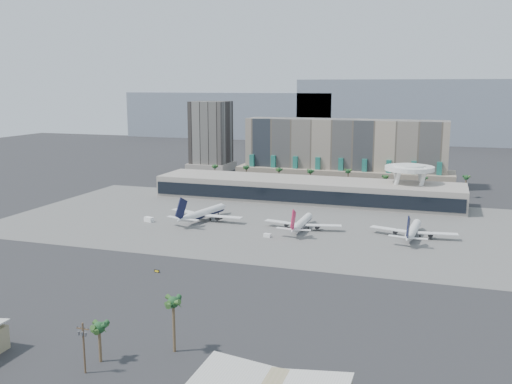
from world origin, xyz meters
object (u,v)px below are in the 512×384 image
(utility_pole, at_px, (83,344))
(airliner_right, at_px, (413,230))
(airliner_centre, at_px, (302,223))
(service_vehicle_b, at_px, (267,235))
(airliner_left, at_px, (204,213))
(service_vehicle_a, at_px, (149,219))
(taxiway_sign, at_px, (157,271))

(utility_pole, height_order, airliner_right, airliner_right)
(airliner_centre, xyz_separation_m, service_vehicle_b, (-10.90, -16.90, -2.41))
(airliner_left, bearing_deg, airliner_centre, 8.74)
(airliner_left, bearing_deg, airliner_right, 11.24)
(airliner_right, xyz_separation_m, service_vehicle_a, (-120.43, -9.43, -2.17))
(airliner_left, distance_m, airliner_right, 96.84)
(airliner_centre, bearing_deg, taxiway_sign, -114.42)
(taxiway_sign, bearing_deg, airliner_right, 50.34)
(airliner_centre, distance_m, airliner_right, 47.99)
(utility_pole, xyz_separation_m, service_vehicle_b, (4.51, 124.39, -6.36))
(airliner_centre, height_order, taxiway_sign, airliner_centre)
(airliner_centre, height_order, service_vehicle_a, airliner_centre)
(utility_pole, xyz_separation_m, airliner_right, (63.38, 142.76, -3.84))
(service_vehicle_b, relative_size, taxiway_sign, 1.47)
(utility_pole, relative_size, airliner_left, 0.29)
(airliner_left, bearing_deg, service_vehicle_b, -15.41)
(utility_pole, xyz_separation_m, taxiway_sign, (-18.14, 67.99, -6.68))
(airliner_centre, distance_m, service_vehicle_b, 20.26)
(airliner_left, relative_size, service_vehicle_b, 13.37)
(airliner_right, distance_m, service_vehicle_b, 61.72)
(service_vehicle_b, xyz_separation_m, taxiway_sign, (-22.64, -56.41, -0.32))
(airliner_right, relative_size, service_vehicle_a, 8.19)
(airliner_centre, xyz_separation_m, service_vehicle_a, (-72.46, -7.97, -2.07))
(utility_pole, distance_m, airliner_right, 156.24)
(utility_pole, xyz_separation_m, service_vehicle_a, (-57.05, 133.33, -6.01))
(utility_pole, distance_m, airliner_centre, 142.19)
(airliner_centre, distance_m, service_vehicle_a, 72.93)
(airliner_centre, xyz_separation_m, taxiway_sign, (-33.55, -73.31, -2.74))
(utility_pole, bearing_deg, airliner_left, 103.07)
(airliner_centre, bearing_deg, airliner_left, 176.86)
(airliner_left, xyz_separation_m, airliner_right, (96.83, -1.36, -0.29))
(airliner_centre, height_order, airliner_right, airliner_right)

